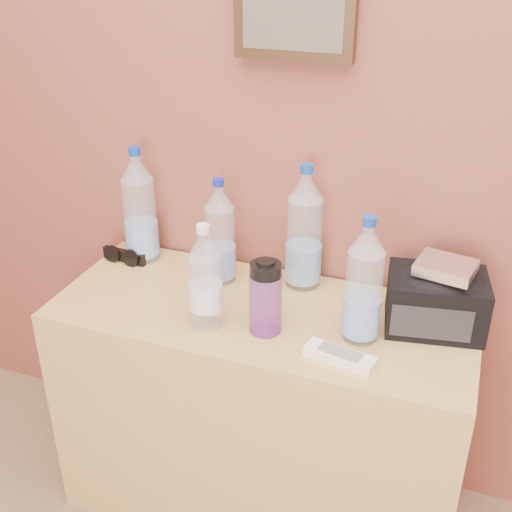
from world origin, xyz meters
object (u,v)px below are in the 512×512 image
Objects in this scene: ac_remote at (340,356)px; nalgene_bottle at (266,297)px; pet_large_d at (364,286)px; toiletry_bag at (436,299)px; pet_large_c at (304,233)px; pet_small at (205,283)px; sunglasses at (124,256)px; dresser at (261,412)px; pet_large_b at (220,236)px; foil_packet at (446,267)px; pet_large_a at (140,211)px.

nalgene_bottle is at bearing 174.86° from ac_remote.
toiletry_bag is at bearing 33.77° from pet_large_d.
pet_large_c is 1.27× the size of pet_small.
sunglasses reaches higher than ac_remote.
dresser is at bearing -8.36° from sunglasses.
pet_large_b is 0.94× the size of pet_large_d.
foil_packet is (0.38, -0.10, 0.02)m from pet_large_c.
dresser is at bearing -19.74° from pet_large_a.
pet_large_b is 2.15× the size of sunglasses.
pet_large_b reaches higher than sunglasses.
sunglasses is at bearing 168.23° from toiletry_bag.
pet_large_b is at bearing 166.87° from toiletry_bag.
pet_small is at bearing -169.85° from nalgene_bottle.
pet_large_d is at bearing -6.49° from dresser.
ac_remote is 0.29m from toiletry_bag.
sunglasses is 1.07× the size of foil_packet.
pet_large_b reaches higher than nalgene_bottle.
pet_large_b reaches higher than dresser.
sunglasses is 0.90m from toiletry_bag.
pet_large_d is at bearing 11.94° from pet_small.
nalgene_bottle is (0.20, -0.20, -0.04)m from pet_large_b.
pet_large_c is at bearing 13.73° from pet_large_b.
sunglasses is 0.60× the size of toiletry_bag.
dresser is 0.60m from toiletry_bag.
dresser is at bearing 160.67° from ac_remote.
pet_large_b is 0.23m from pet_small.
ac_remote is (0.35, -0.03, -0.11)m from pet_small.
pet_large_b reaches higher than pet_small.
sunglasses is 0.76m from ac_remote.
nalgene_bottle is 0.23m from ac_remote.
pet_large_b is 1.81× the size of ac_remote.
dresser is at bearing -170.86° from foil_packet.
sunglasses is at bearing 148.64° from pet_small.
ac_remote is at bearing -32.37° from pet_large_b.
pet_large_d reaches higher than toiletry_bag.
toiletry_bag is (0.16, 0.11, -0.06)m from pet_large_d.
ac_remote is (0.67, -0.29, -0.14)m from pet_large_a.
pet_large_a is at bearing 165.11° from pet_large_d.
pet_small is at bearing -120.95° from pet_large_c.
nalgene_bottle is (-0.22, -0.05, -0.05)m from pet_large_d.
pet_small reaches higher than nalgene_bottle.
nalgene_bottle is 0.42m from toiletry_bag.
ac_remote is (0.40, -0.26, -0.12)m from pet_large_b.
pet_small reaches higher than ac_remote.
pet_large_b is 1.28× the size of toiletry_bag.
sunglasses is at bearing -136.29° from pet_large_a.
pet_large_b is at bearing 161.12° from pet_large_d.
dresser is at bearing 45.34° from pet_small.
foil_packet is at bearing -46.64° from toiletry_bag.
pet_large_b reaches higher than foil_packet.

